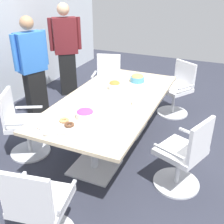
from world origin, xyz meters
The scene contains 14 objects.
ground_plane centered at (0.00, 0.00, -0.01)m, with size 10.00×10.00×0.01m, color #2D303D.
conference_table centered at (0.00, 0.00, 0.63)m, with size 2.40×1.20×0.75m.
office_chair_0 centered at (-0.44, -1.07, 0.41)m, with size 0.70×0.70×0.91m.
office_chair_1 centered at (1.43, -0.60, 0.41)m, with size 0.75×0.75×0.91m.
office_chair_2 centered at (1.33, 0.68, 0.41)m, with size 0.66×0.66×0.91m.
office_chair_3 centered at (-0.62, 1.03, 0.41)m, with size 0.73×0.73×0.91m.
office_chair_4 centered at (-1.70, -0.07, 0.41)m, with size 0.63×0.63×0.91m.
person_standing_1 centered at (0.41, 1.60, 0.87)m, with size 0.59×0.37×1.67m.
person_standing_2 centered at (1.44, 1.61, 0.93)m, with size 0.44×0.53×1.77m.
snack_bowl_candy_mix centered at (-0.61, 0.07, 0.80)m, with size 0.22×0.22×0.10m.
snack_bowl_pretzels centered at (0.33, 0.10, 0.81)m, with size 0.17×0.17×0.12m.
snack_bowl_cookies centered at (0.74, -0.10, 0.81)m, with size 0.21×0.21×0.12m.
donut_platter centered at (-0.95, 0.24, 0.77)m, with size 0.39×0.38×0.04m.
napkin_pile centered at (0.00, -0.40, 0.79)m, with size 0.17×0.17×0.09m, color white.
Camera 1 is at (-3.00, -1.32, 2.21)m, focal length 43.39 mm.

